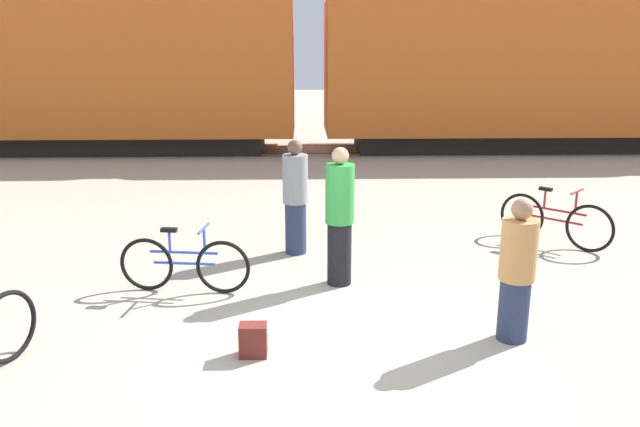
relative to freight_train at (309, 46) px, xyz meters
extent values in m
plane|color=#B2A893|center=(0.00, -12.84, -3.06)|extent=(80.00, 80.00, 0.00)
cube|color=black|center=(-6.55, 0.00, -2.79)|extent=(10.20, 2.35, 0.55)
cube|color=#CC5B1E|center=(-6.55, 0.00, -0.62)|extent=(12.15, 3.13, 3.78)
cylinder|color=#CC5B1E|center=(-6.55, 0.00, 1.27)|extent=(11.17, 2.98, 2.98)
cube|color=black|center=(6.55, 0.00, -2.79)|extent=(10.20, 2.35, 0.55)
cube|color=#CC5B1E|center=(6.55, 0.00, -0.62)|extent=(12.15, 3.13, 3.78)
cylinder|color=#CC5B1E|center=(6.55, 0.00, 1.27)|extent=(11.17, 2.98, 2.98)
cube|color=#4C4238|center=(0.00, -0.72, -3.05)|extent=(63.45, 0.07, 0.01)
cube|color=#4C4238|center=(0.00, 0.72, -3.05)|extent=(63.45, 0.07, 0.01)
torus|color=black|center=(-3.16, -13.17, -2.69)|extent=(0.30, 0.71, 0.73)
torus|color=black|center=(-1.25, -11.45, -2.71)|extent=(0.70, 0.14, 0.70)
torus|color=black|center=(-2.24, -11.32, -2.71)|extent=(0.70, 0.14, 0.70)
cylinder|color=#3351B7|center=(-1.74, -11.39, -2.53)|extent=(0.88, 0.15, 0.04)
cylinder|color=#3351B7|center=(-1.74, -11.39, -2.68)|extent=(0.80, 0.14, 0.04)
cylinder|color=#3351B7|center=(-1.92, -11.37, -2.38)|extent=(0.04, 0.04, 0.29)
cube|color=black|center=(-1.92, -11.37, -2.24)|extent=(0.21, 0.11, 0.05)
cylinder|color=#3351B7|center=(-1.47, -11.42, -2.37)|extent=(0.04, 0.04, 0.33)
cylinder|color=#3351B7|center=(-1.47, -11.42, -2.20)|extent=(0.09, 0.46, 0.03)
torus|color=black|center=(4.14, -9.94, -2.69)|extent=(0.57, 0.56, 0.74)
torus|color=black|center=(3.36, -9.18, -2.69)|extent=(0.57, 0.56, 0.74)
cylinder|color=#A31E23|center=(3.75, -9.56, -2.50)|extent=(0.71, 0.70, 0.04)
cylinder|color=#A31E23|center=(3.75, -9.56, -2.65)|extent=(0.65, 0.64, 0.04)
cylinder|color=#A31E23|center=(3.61, -9.43, -2.34)|extent=(0.04, 0.04, 0.31)
cube|color=black|center=(3.61, -9.43, -2.19)|extent=(0.20, 0.20, 0.05)
cylinder|color=#A31E23|center=(3.96, -9.77, -2.32)|extent=(0.04, 0.04, 0.35)
cylinder|color=#A31E23|center=(3.96, -9.77, -2.15)|extent=(0.34, 0.35, 0.03)
cylinder|color=#283351|center=(-0.34, -9.86, -2.67)|extent=(0.32, 0.32, 0.79)
cylinder|color=gray|center=(-0.34, -9.86, -1.91)|extent=(0.38, 0.38, 0.73)
sphere|color=brown|center=(-0.34, -9.86, -1.44)|extent=(0.22, 0.22, 0.22)
cylinder|color=#283351|center=(2.01, -12.84, -2.72)|extent=(0.32, 0.32, 0.68)
cylinder|color=tan|center=(2.01, -12.84, -2.05)|extent=(0.38, 0.38, 0.65)
sphere|color=#A37556|center=(2.01, -12.84, -1.61)|extent=(0.22, 0.22, 0.22)
cylinder|color=black|center=(0.25, -11.15, -2.64)|extent=(0.32, 0.32, 0.84)
cylinder|color=green|center=(0.25, -11.15, -1.84)|extent=(0.37, 0.37, 0.77)
sphere|color=tan|center=(0.25, -11.15, -1.34)|extent=(0.22, 0.22, 0.22)
cube|color=maroon|center=(-0.75, -13.14, -2.89)|extent=(0.28, 0.20, 0.34)
camera|label=1|loc=(-0.23, -18.93, -0.01)|focal=35.00mm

